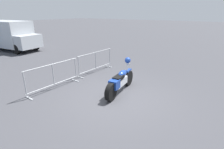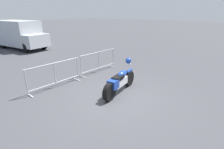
% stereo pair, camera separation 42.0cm
% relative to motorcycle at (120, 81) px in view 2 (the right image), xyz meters
% --- Properties ---
extents(ground_plane, '(120.00, 120.00, 0.00)m').
position_rel_motorcycle_xyz_m(ground_plane, '(-0.46, -0.11, -0.48)').
color(ground_plane, '#424247').
extents(motorcycle, '(2.22, 0.50, 1.26)m').
position_rel_motorcycle_xyz_m(motorcycle, '(0.00, 0.00, 0.00)').
color(motorcycle, black).
rests_on(motorcycle, ground).
extents(crowd_barrier_near, '(2.43, 0.53, 1.07)m').
position_rel_motorcycle_xyz_m(crowd_barrier_near, '(-1.31, 2.37, 0.08)').
color(crowd_barrier_near, '#9EA0A5').
rests_on(crowd_barrier_near, ground).
extents(crowd_barrier_far, '(2.43, 0.53, 1.07)m').
position_rel_motorcycle_xyz_m(crowd_barrier_far, '(1.31, 2.37, 0.08)').
color(crowd_barrier_far, '#9EA0A5').
rests_on(crowd_barrier_far, ground).
extents(delivery_van, '(2.56, 5.21, 2.31)m').
position_rel_motorcycle_xyz_m(delivery_van, '(1.66, 11.82, 0.76)').
color(delivery_van, '#B2B7BC').
rests_on(delivery_van, ground).
extents(planter_island, '(4.52, 4.52, 1.21)m').
position_rel_motorcycle_xyz_m(planter_island, '(3.37, 17.46, -0.13)').
color(planter_island, '#ADA89E').
rests_on(planter_island, ground).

